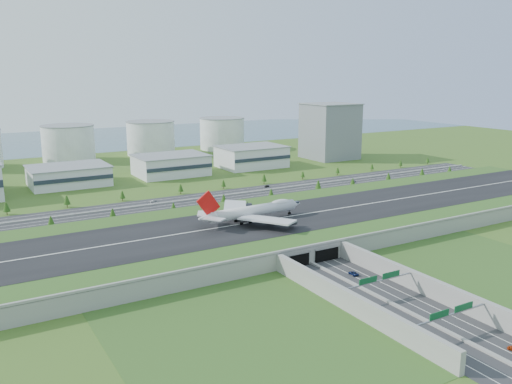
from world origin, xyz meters
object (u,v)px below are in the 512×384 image
car_2 (353,273)px  office_tower (330,131)px  car_1 (390,320)px  car_5 (267,186)px  car_0 (357,301)px  car_7 (153,201)px  car_6 (353,181)px  boeing_747 (252,211)px

car_2 → office_tower: bearing=-123.5°
car_1 → car_5: (81.15, 217.97, 0.02)m
car_0 → car_5: bearing=58.6°
car_1 → car_7: size_ratio=0.88×
car_5 → car_6: car_6 is taller
car_6 → car_7: car_6 is taller
office_tower → boeing_747: bearing=-136.3°
car_0 → car_6: bearing=40.7°
boeing_747 → car_2: bearing=-86.0°
office_tower → car_5: (-129.98, -89.90, -26.67)m
car_6 → office_tower: bearing=-43.1°
car_6 → car_7: bearing=69.6°
boeing_747 → car_5: boeing_747 is taller
boeing_747 → office_tower: bearing=40.7°
car_1 → car_2: (18.42, 41.80, 0.07)m
car_0 → car_1: car_0 is taller
car_0 → car_1: size_ratio=1.06×
car_2 → car_5: (62.73, 176.17, -0.04)m
car_2 → car_5: bearing=-107.2°
car_0 → car_7: (-12.15, 197.52, -0.06)m
office_tower → car_5: 160.28m
boeing_747 → car_6: size_ratio=12.21×
office_tower → car_1: 374.26m
car_0 → car_7: bearing=84.1°
office_tower → car_5: bearing=-145.3°
car_6 → car_1: bearing=128.4°
boeing_747 → car_6: 164.94m
car_5 → car_7: 92.67m
car_5 → boeing_747: bearing=-53.3°
car_1 → car_5: bearing=54.1°
office_tower → car_7: (-222.63, -91.82, -26.70)m
car_2 → car_7: bearing=-77.9°
boeing_747 → car_5: bearing=52.1°
car_1 → car_7: car_1 is taller
office_tower → car_7: size_ratio=11.67×
car_2 → car_7: (-29.92, 174.25, -0.07)m
boeing_747 → car_1: (-9.47, -115.39, -13.02)m
car_5 → car_7: car_5 is taller
car_0 → car_6: car_6 is taller
office_tower → car_0: size_ratio=12.54×
car_2 → car_6: car_6 is taller
car_2 → car_5: size_ratio=1.26×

